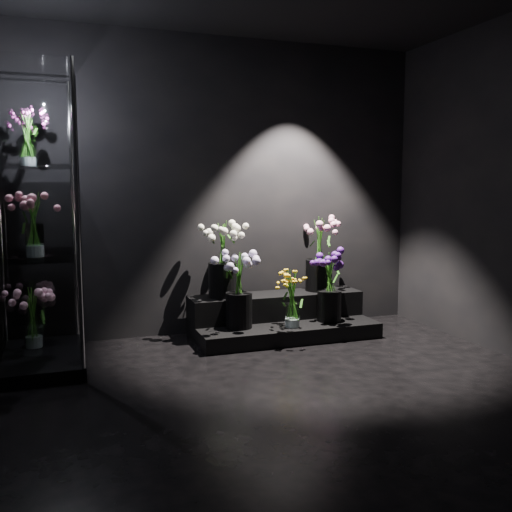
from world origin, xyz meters
name	(u,v)px	position (x,y,z in m)	size (l,w,h in m)	color
floor	(308,402)	(0.00, 0.00, 0.00)	(4.00, 4.00, 0.00)	black
wall_back	(222,187)	(0.00, 2.00, 1.40)	(4.00, 4.00, 0.00)	black
display_riser	(280,318)	(0.46, 1.66, 0.16)	(1.70, 0.75, 0.38)	black
display_case	(35,221)	(-1.67, 1.38, 1.14)	(0.62, 1.04, 2.28)	black
bouquet_orange_bells	(292,298)	(0.46, 1.36, 0.40)	(0.33, 0.33, 0.51)	white
bouquet_lilac	(239,284)	(0.00, 1.50, 0.54)	(0.48, 0.48, 0.67)	black
bouquet_purple	(330,283)	(0.88, 1.46, 0.50)	(0.34, 0.34, 0.65)	black
bouquet_cream_roses	(223,255)	(-0.06, 1.78, 0.77)	(0.46, 0.46, 0.70)	black
bouquet_pink_roses	(319,249)	(0.92, 1.78, 0.79)	(0.39, 0.39, 0.74)	black
bouquet_case_pink	(34,223)	(-1.67, 1.21, 1.14)	(0.35, 0.35, 0.47)	white
bouquet_case_magenta	(27,139)	(-1.71, 1.56, 1.78)	(0.23, 0.23, 0.41)	white
bouquet_case_base_pink	(33,315)	(-1.73, 1.58, 0.37)	(0.39, 0.39, 0.50)	white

